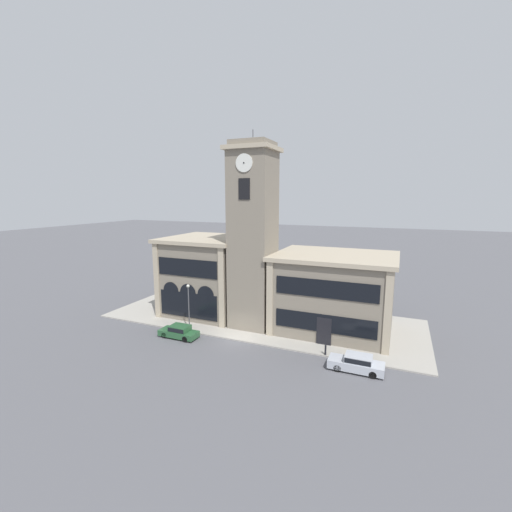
{
  "coord_description": "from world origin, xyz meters",
  "views": [
    {
      "loc": [
        15.37,
        -30.65,
        15.05
      ],
      "look_at": [
        1.33,
        2.51,
        8.84
      ],
      "focal_mm": 24.0,
      "sensor_mm": 36.0,
      "label": 1
    }
  ],
  "objects_px": {
    "parked_car_near": "(179,331)",
    "bollard": "(325,350)",
    "parked_car_mid": "(357,363)",
    "street_lamp": "(189,300)"
  },
  "relations": [
    {
      "from": "bollard",
      "to": "parked_car_near",
      "type": "bearing_deg",
      "value": -173.44
    },
    {
      "from": "street_lamp",
      "to": "bollard",
      "type": "relative_size",
      "value": 5.04
    },
    {
      "from": "parked_car_mid",
      "to": "street_lamp",
      "type": "distance_m",
      "value": 18.9
    },
    {
      "from": "parked_car_near",
      "to": "parked_car_mid",
      "type": "distance_m",
      "value": 18.63
    },
    {
      "from": "parked_car_near",
      "to": "street_lamp",
      "type": "relative_size",
      "value": 0.81
    },
    {
      "from": "parked_car_near",
      "to": "bollard",
      "type": "height_order",
      "value": "parked_car_near"
    },
    {
      "from": "parked_car_mid",
      "to": "bollard",
      "type": "height_order",
      "value": "parked_car_mid"
    },
    {
      "from": "parked_car_mid",
      "to": "bollard",
      "type": "distance_m",
      "value": 3.58
    },
    {
      "from": "street_lamp",
      "to": "parked_car_mid",
      "type": "bearing_deg",
      "value": -5.81
    },
    {
      "from": "parked_car_near",
      "to": "street_lamp",
      "type": "bearing_deg",
      "value": -91.29
    }
  ]
}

